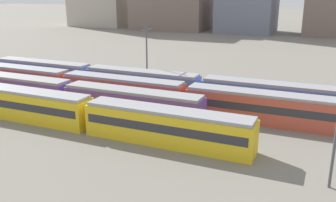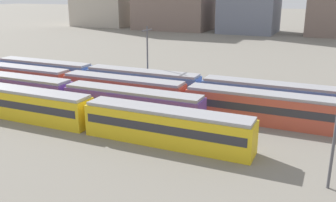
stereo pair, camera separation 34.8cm
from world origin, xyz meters
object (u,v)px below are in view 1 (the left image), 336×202
train_track_1 (15,88)px  train_track_3 (270,96)px  train_track_0 (25,104)px  catenary_pole_1 (147,55)px

train_track_1 → train_track_3: 35.19m
train_track_1 → train_track_0: bearing=-36.7°
train_track_0 → train_track_1: size_ratio=1.00×
train_track_0 → train_track_3: same height
train_track_1 → train_track_3: bearing=17.2°
train_track_1 → catenary_pole_1: catenary_pole_1 is taller
train_track_1 → catenary_pole_1: 19.81m
train_track_3 → catenary_pole_1: size_ratio=9.39×
train_track_0 → train_track_3: 30.88m
train_track_0 → catenary_pole_1: size_ratio=5.60×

